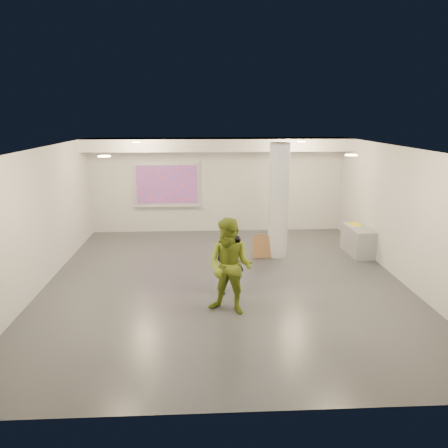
{
  "coord_description": "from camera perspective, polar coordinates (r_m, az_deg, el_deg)",
  "views": [
    {
      "loc": [
        -0.51,
        -9.29,
        3.69
      ],
      "look_at": [
        0.0,
        0.4,
        1.25
      ],
      "focal_mm": 35.0,
      "sensor_mm": 36.0,
      "label": 1
    }
  ],
  "objects": [
    {
      "name": "floor",
      "position": [
        10.01,
        0.12,
        -7.52
      ],
      "size": [
        8.0,
        9.0,
        0.01
      ],
      "primitive_type": "cube",
      "color": "#3A3C41",
      "rests_on": "ground"
    },
    {
      "name": "ceiling",
      "position": [
        9.33,
        0.13,
        9.87
      ],
      "size": [
        8.0,
        9.0,
        0.01
      ],
      "primitive_type": "cube",
      "color": "silver",
      "rests_on": "floor"
    },
    {
      "name": "wall_back",
      "position": [
        13.98,
        -0.88,
        5.09
      ],
      "size": [
        8.0,
        0.01,
        3.0
      ],
      "primitive_type": "cube",
      "color": "silver",
      "rests_on": "floor"
    },
    {
      "name": "wall_front",
      "position": [
        5.29,
        2.82,
        -10.33
      ],
      "size": [
        8.0,
        0.01,
        3.0
      ],
      "primitive_type": "cube",
      "color": "silver",
      "rests_on": "floor"
    },
    {
      "name": "wall_left",
      "position": [
        10.17,
        -23.01,
        0.53
      ],
      "size": [
        0.01,
        9.0,
        3.0
      ],
      "primitive_type": "cube",
      "color": "silver",
      "rests_on": "floor"
    },
    {
      "name": "wall_right",
      "position": [
        10.56,
        22.36,
        1.06
      ],
      "size": [
        0.01,
        9.0,
        3.0
      ],
      "primitive_type": "cube",
      "color": "silver",
      "rests_on": "floor"
    },
    {
      "name": "soffit_band",
      "position": [
        13.28,
        -0.81,
        10.35
      ],
      "size": [
        8.0,
        1.1,
        0.36
      ],
      "primitive_type": "cube",
      "color": "white",
      "rests_on": "ceiling"
    },
    {
      "name": "downlight_nw",
      "position": [
        11.94,
        -11.33,
        10.43
      ],
      "size": [
        0.22,
        0.22,
        0.02
      ],
      "primitive_type": "cylinder",
      "color": "#EECB79",
      "rests_on": "ceiling"
    },
    {
      "name": "downlight_ne",
      "position": [
        12.12,
        10.09,
        10.54
      ],
      "size": [
        0.22,
        0.22,
        0.02
      ],
      "primitive_type": "cylinder",
      "color": "#EECB79",
      "rests_on": "ceiling"
    },
    {
      "name": "downlight_sw",
      "position": [
        8.01,
        -15.36,
        8.53
      ],
      "size": [
        0.22,
        0.22,
        0.02
      ],
      "primitive_type": "cylinder",
      "color": "#EECB79",
      "rests_on": "ceiling"
    },
    {
      "name": "downlight_se",
      "position": [
        8.28,
        16.29,
        8.64
      ],
      "size": [
        0.22,
        0.22,
        0.02
      ],
      "primitive_type": "cylinder",
      "color": "#EECB79",
      "rests_on": "ceiling"
    },
    {
      "name": "column",
      "position": [
        11.48,
        7.14,
        3.01
      ],
      "size": [
        0.52,
        0.52,
        3.0
      ],
      "primitive_type": "cylinder",
      "color": "silver",
      "rests_on": "floor"
    },
    {
      "name": "projection_screen",
      "position": [
        13.96,
        -7.48,
        5.07
      ],
      "size": [
        2.1,
        0.13,
        1.42
      ],
      "color": "silver",
      "rests_on": "wall_back"
    },
    {
      "name": "credenza",
      "position": [
        12.4,
        17.08,
        -2.07
      ],
      "size": [
        0.56,
        1.28,
        0.74
      ],
      "primitive_type": "cube",
      "rotation": [
        0.0,
        0.0,
        0.03
      ],
      "color": "gray",
      "rests_on": "floor"
    },
    {
      "name": "papers_stack",
      "position": [
        12.44,
        16.69,
        -0.18
      ],
      "size": [
        0.26,
        0.33,
        0.02
      ],
      "primitive_type": "cube",
      "rotation": [
        0.0,
        0.0,
        -0.03
      ],
      "color": "silver",
      "rests_on": "credenza"
    },
    {
      "name": "postit_pad",
      "position": [
        12.52,
        16.71,
        -0.07
      ],
      "size": [
        0.33,
        0.39,
        0.03
      ],
      "primitive_type": "cube",
      "rotation": [
        0.0,
        0.0,
        0.34
      ],
      "color": "#FAE703",
      "rests_on": "credenza"
    },
    {
      "name": "cardboard_back",
      "position": [
        11.73,
        5.47,
        -2.8
      ],
      "size": [
        0.55,
        0.22,
        0.58
      ],
      "primitive_type": "cube",
      "rotation": [
        -0.12,
        0.0,
        -0.19
      ],
      "color": "brown",
      "rests_on": "floor"
    },
    {
      "name": "cardboard_front",
      "position": [
        11.58,
        5.04,
        -3.04
      ],
      "size": [
        0.54,
        0.2,
        0.58
      ],
      "primitive_type": "cube",
      "rotation": [
        -0.17,
        0.0,
        0.1
      ],
      "color": "brown",
      "rests_on": "floor"
    },
    {
      "name": "woman",
      "position": [
        9.11,
        0.87,
        -4.47
      ],
      "size": [
        0.58,
        0.38,
        1.58
      ],
      "primitive_type": "imported",
      "rotation": [
        0.0,
        0.0,
        -0.0
      ],
      "color": "black",
      "rests_on": "floor"
    },
    {
      "name": "man",
      "position": [
        8.21,
        0.82,
        -5.58
      ],
      "size": [
        1.11,
        1.02,
        1.85
      ],
      "primitive_type": "imported",
      "rotation": [
        0.0,
        0.0,
        -0.44
      ],
      "color": "olive",
      "rests_on": "floor"
    }
  ]
}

